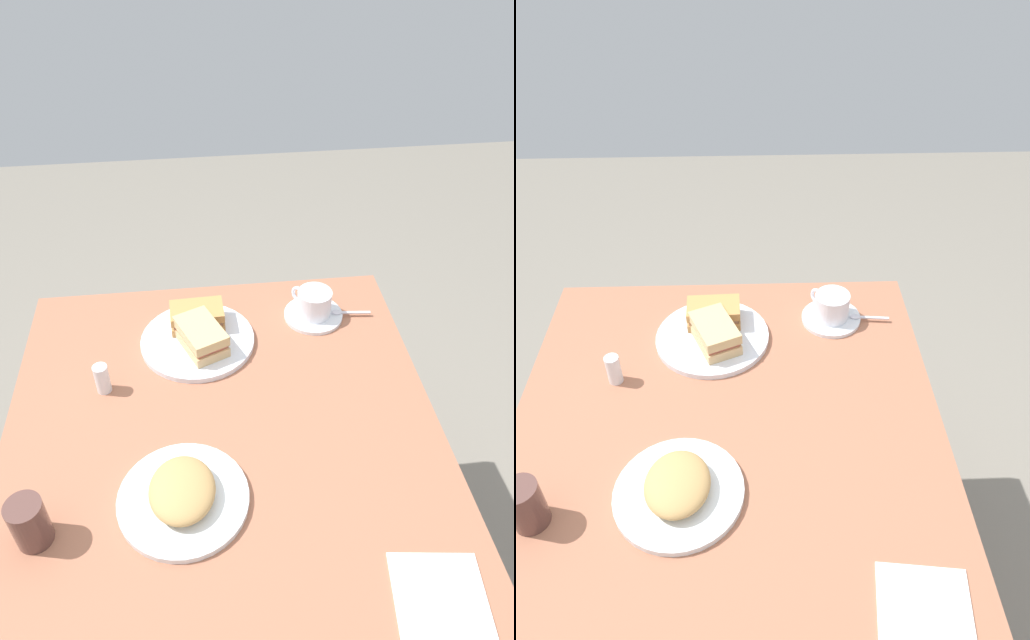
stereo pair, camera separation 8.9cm
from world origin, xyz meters
The scene contains 13 objects.
ground_plane centered at (0.00, 0.00, 0.00)m, with size 6.00×6.00×0.00m, color gray.
dining_table centered at (0.00, 0.00, 0.69)m, with size 1.05×0.90×0.78m.
sandwich_plate centered at (-0.30, -0.04, 0.78)m, with size 0.27×0.27×0.01m, color silver.
sandwich_front centered at (-0.28, -0.03, 0.82)m, with size 0.15×0.13×0.06m.
sandwich_back centered at (-0.36, -0.04, 0.82)m, with size 0.09×0.13×0.05m.
coffee_saucer centered at (-0.37, 0.25, 0.78)m, with size 0.15×0.15×0.01m, color white.
coffee_cup centered at (-0.37, 0.25, 0.82)m, with size 0.10×0.09×0.07m.
spoon centered at (-0.36, 0.33, 0.79)m, with size 0.02×0.10×0.01m.
side_plate centered at (0.12, -0.08, 0.78)m, with size 0.24×0.24×0.01m, color white.
side_food_pile centered at (0.12, -0.08, 0.81)m, with size 0.15×0.12×0.04m, color tan.
napkin centered at (0.35, 0.32, 0.78)m, with size 0.15×0.15×0.00m, color white.
salt_shaker centered at (-0.17, -0.25, 0.81)m, with size 0.03×0.03×0.07m, color silver.
drinking_glass centered at (0.17, -0.34, 0.83)m, with size 0.06×0.06×0.10m, color brown.
Camera 1 is at (0.74, -0.02, 1.73)m, focal length 32.97 mm.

